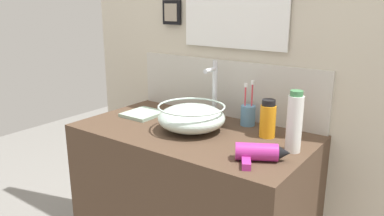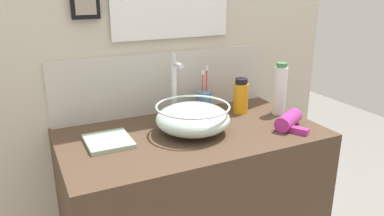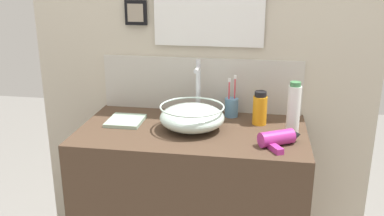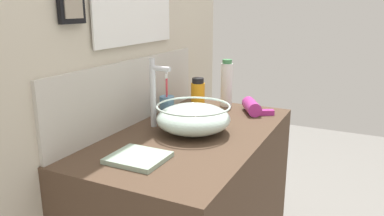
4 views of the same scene
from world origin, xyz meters
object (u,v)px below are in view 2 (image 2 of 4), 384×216
glass_bowl_sink (192,118)px  faucet (174,83)px  toothbrush_cup (204,101)px  soap_dispenser (241,96)px  hand_towel (108,141)px  lotion_bottle (280,89)px  hair_drier (290,120)px

glass_bowl_sink → faucet: (-0.00, 0.18, 0.10)m
toothbrush_cup → soap_dispenser: bearing=-33.2°
toothbrush_cup → glass_bowl_sink: bearing=-128.1°
glass_bowl_sink → soap_dispenser: soap_dispenser is taller
glass_bowl_sink → faucet: size_ratio=1.02×
glass_bowl_sink → faucet: bearing=90.0°
faucet → hand_towel: (-0.32, -0.13, -0.15)m
faucet → lotion_bottle: (0.45, -0.14, -0.04)m
glass_bowl_sink → faucet: faucet is taller
soap_dispenser → hand_towel: bearing=-172.8°
soap_dispenser → lotion_bottle: (0.14, -0.09, 0.04)m
hair_drier → lotion_bottle: lotion_bottle is taller
glass_bowl_sink → soap_dispenser: bearing=21.7°
glass_bowl_sink → lotion_bottle: size_ratio=1.25×
toothbrush_cup → hand_towel: (-0.49, -0.17, -0.04)m
toothbrush_cup → lotion_bottle: 0.34m
faucet → toothbrush_cup: bearing=12.0°
toothbrush_cup → lotion_bottle: (0.28, -0.18, 0.06)m
glass_bowl_sink → lotion_bottle: (0.45, 0.03, 0.05)m
hand_towel → lotion_bottle: bearing=-0.7°
hand_towel → glass_bowl_sink: bearing=-7.3°
hair_drier → hand_towel: bearing=167.2°
hair_drier → soap_dispenser: (-0.09, 0.24, 0.05)m
faucet → hair_drier: (0.39, -0.30, -0.13)m
hair_drier → hand_towel: hair_drier is taller
glass_bowl_sink → toothbrush_cup: (0.16, 0.21, -0.01)m
lotion_bottle → toothbrush_cup: bearing=147.6°
hair_drier → lotion_bottle: 0.18m
glass_bowl_sink → toothbrush_cup: 0.27m
hair_drier → toothbrush_cup: bearing=124.1°
soap_dispenser → hand_towel: 0.63m
faucet → hair_drier: faucet is taller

